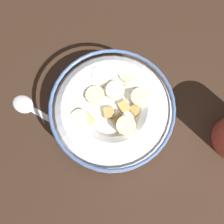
% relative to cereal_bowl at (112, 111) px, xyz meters
% --- Properties ---
extents(ground_plane, '(1.31, 1.31, 0.02)m').
position_rel_cereal_bowl_xyz_m(ground_plane, '(0.00, -0.00, -0.04)').
color(ground_plane, '#332116').
extents(cereal_bowl, '(0.20, 0.20, 0.07)m').
position_rel_cereal_bowl_xyz_m(cereal_bowl, '(0.00, 0.00, 0.00)').
color(cereal_bowl, white).
rests_on(cereal_bowl, ground_plane).
extents(spoon, '(0.14, 0.04, 0.01)m').
position_rel_cereal_bowl_xyz_m(spoon, '(-0.12, -0.07, -0.03)').
color(spoon, silver).
rests_on(spoon, ground_plane).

